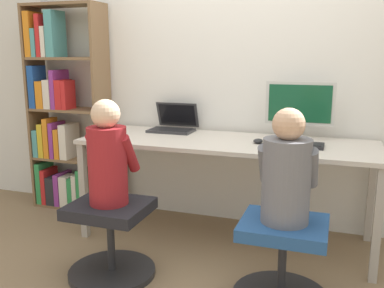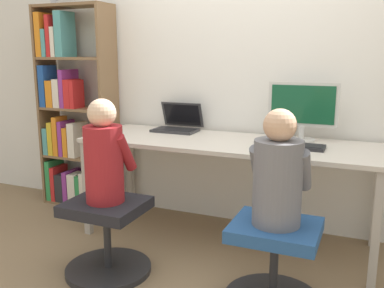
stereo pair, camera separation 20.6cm
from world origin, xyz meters
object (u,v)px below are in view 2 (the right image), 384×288
laptop (178,125)px  office_chair_right (107,235)px  desktop_monitor (303,110)px  bookshelf (70,118)px  person_at_laptop (104,156)px  person_at_monitor (278,174)px  keyboard (295,146)px  office_chair_left (274,262)px

laptop → office_chair_right: (-0.03, -1.01, -0.56)m
desktop_monitor → bookshelf: 2.08m
desktop_monitor → laptop: bearing=178.8°
laptop → person_at_laptop: 1.00m
person_at_monitor → desktop_monitor: bearing=91.8°
desktop_monitor → keyboard: desktop_monitor is taller
office_chair_right → bookshelf: (-1.04, 0.98, 0.55)m
laptop → office_chair_right: laptop is taller
office_chair_left → office_chair_right: 1.06m
person_at_laptop → laptop: bearing=88.2°
office_chair_left → bookshelf: bearing=156.3°
laptop → office_chair_left: 1.51m
desktop_monitor → keyboard: bearing=-89.9°
keyboard → person_at_monitor: size_ratio=0.62×
desktop_monitor → keyboard: 0.33m
desktop_monitor → office_chair_left: size_ratio=0.90×
laptop → bookshelf: bookshelf is taller
desktop_monitor → office_chair_right: 1.60m
keyboard → office_chair_left: (0.03, -0.68, -0.52)m
person_at_monitor → office_chair_left: bearing=-90.0°
person_at_laptop → office_chair_right: bearing=-90.0°
desktop_monitor → office_chair_right: (-1.03, -0.99, -0.73)m
office_chair_left → person_at_laptop: 1.18m
laptop → office_chair_left: size_ratio=0.65×
laptop → person_at_monitor: 1.40m
desktop_monitor → person_at_laptop: 1.44m
office_chair_left → person_at_monitor: person_at_monitor is taller
desktop_monitor → person_at_monitor: desktop_monitor is taller
person_at_laptop → bookshelf: bookshelf is taller
office_chair_right → person_at_laptop: size_ratio=0.86×
office_chair_left → person_at_monitor: (-0.00, 0.00, 0.51)m
office_chair_right → laptop: bearing=88.2°
office_chair_right → bookshelf: 1.53m
person_at_monitor → person_at_laptop: size_ratio=0.98×
laptop → person_at_monitor: (1.03, -0.95, -0.05)m
person_at_laptop → person_at_monitor: bearing=3.0°
laptop → keyboard: bearing=-15.4°
person_at_monitor → bookshelf: bookshelf is taller
office_chair_right → person_at_monitor: person_at_monitor is taller
laptop → keyboard: (1.00, -0.27, -0.04)m
bookshelf → office_chair_right: bearing=-43.2°
person_at_laptop → bookshelf: bearing=136.9°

